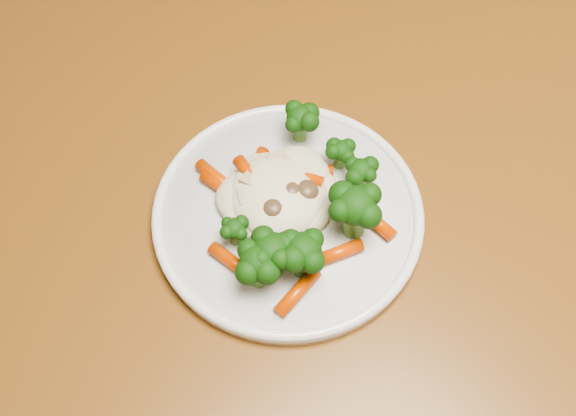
# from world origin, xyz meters

# --- Properties ---
(dining_table) EXTENTS (1.38, 1.03, 0.75)m
(dining_table) POSITION_xyz_m (0.25, 0.17, 0.66)
(dining_table) COLOR brown
(dining_table) RESTS_ON ground
(plate) EXTENTS (0.24, 0.24, 0.01)m
(plate) POSITION_xyz_m (0.21, 0.12, 0.76)
(plate) COLOR white
(plate) RESTS_ON dining_table
(meal) EXTENTS (0.17, 0.17, 0.05)m
(meal) POSITION_xyz_m (0.21, 0.11, 0.78)
(meal) COLOR beige
(meal) RESTS_ON plate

